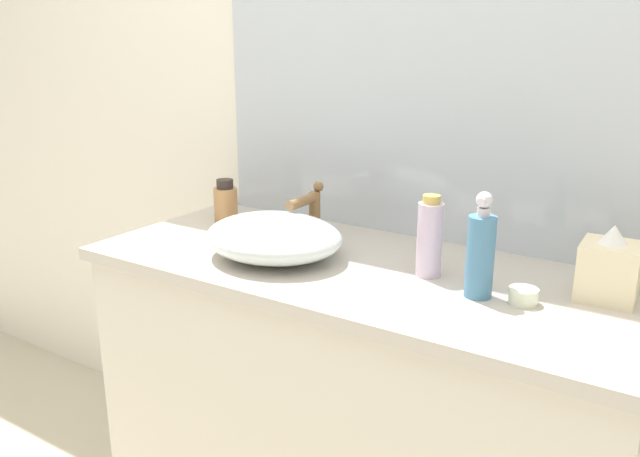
{
  "coord_description": "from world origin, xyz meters",
  "views": [
    {
      "loc": [
        0.81,
        -0.9,
        1.41
      ],
      "look_at": [
        -0.03,
        0.38,
        0.95
      ],
      "focal_mm": 36.66,
      "sensor_mm": 36.0,
      "label": 1
    }
  ],
  "objects_px": {
    "perfume_bottle": "(226,203)",
    "sink_basin": "(274,237)",
    "soap_dispenser": "(481,252)",
    "tissue_box": "(609,268)",
    "lotion_bottle": "(430,238)",
    "candle_jar": "(523,296)"
  },
  "relations": [
    {
      "from": "perfume_bottle",
      "to": "sink_basin",
      "type": "bearing_deg",
      "value": -29.85
    },
    {
      "from": "perfume_bottle",
      "to": "tissue_box",
      "type": "distance_m",
      "value": 1.06
    },
    {
      "from": "soap_dispenser",
      "to": "tissue_box",
      "type": "height_order",
      "value": "soap_dispenser"
    },
    {
      "from": "soap_dispenser",
      "to": "candle_jar",
      "type": "distance_m",
      "value": 0.12
    },
    {
      "from": "sink_basin",
      "to": "soap_dispenser",
      "type": "xyz_separation_m",
      "value": [
        0.52,
        0.03,
        0.05
      ]
    },
    {
      "from": "perfume_bottle",
      "to": "soap_dispenser",
      "type": "bearing_deg",
      "value": -10.03
    },
    {
      "from": "tissue_box",
      "to": "candle_jar",
      "type": "relative_size",
      "value": 2.66
    },
    {
      "from": "soap_dispenser",
      "to": "lotion_bottle",
      "type": "distance_m",
      "value": 0.15
    },
    {
      "from": "sink_basin",
      "to": "candle_jar",
      "type": "height_order",
      "value": "sink_basin"
    },
    {
      "from": "lotion_bottle",
      "to": "tissue_box",
      "type": "xyz_separation_m",
      "value": [
        0.37,
        0.08,
        -0.02
      ]
    },
    {
      "from": "soap_dispenser",
      "to": "lotion_bottle",
      "type": "bearing_deg",
      "value": 157.46
    },
    {
      "from": "perfume_bottle",
      "to": "tissue_box",
      "type": "xyz_separation_m",
      "value": [
        1.06,
        -0.01,
        0.01
      ]
    },
    {
      "from": "sink_basin",
      "to": "perfume_bottle",
      "type": "xyz_separation_m",
      "value": [
        -0.31,
        0.18,
        0.01
      ]
    },
    {
      "from": "lotion_bottle",
      "to": "sink_basin",
      "type": "bearing_deg",
      "value": -166.52
    },
    {
      "from": "sink_basin",
      "to": "tissue_box",
      "type": "distance_m",
      "value": 0.77
    },
    {
      "from": "soap_dispenser",
      "to": "perfume_bottle",
      "type": "relative_size",
      "value": 1.78
    },
    {
      "from": "sink_basin",
      "to": "perfume_bottle",
      "type": "relative_size",
      "value": 2.75
    },
    {
      "from": "perfume_bottle",
      "to": "tissue_box",
      "type": "bearing_deg",
      "value": -0.61
    },
    {
      "from": "sink_basin",
      "to": "lotion_bottle",
      "type": "height_order",
      "value": "lotion_bottle"
    },
    {
      "from": "lotion_bottle",
      "to": "perfume_bottle",
      "type": "height_order",
      "value": "lotion_bottle"
    },
    {
      "from": "tissue_box",
      "to": "lotion_bottle",
      "type": "bearing_deg",
      "value": -168.31
    },
    {
      "from": "sink_basin",
      "to": "candle_jar",
      "type": "xyz_separation_m",
      "value": [
        0.61,
        0.05,
        -0.04
      ]
    }
  ]
}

